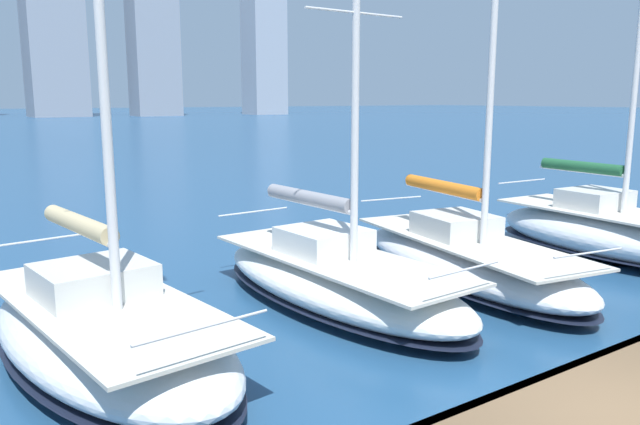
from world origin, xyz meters
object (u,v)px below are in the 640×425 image
object	(u,v)px
sailboat_forest	(604,230)
sailboat_grey	(335,277)
sailboat_tan	(106,329)
sailboat_orange	(466,256)

from	to	relation	value
sailboat_forest	sailboat_grey	distance (m)	8.97
sailboat_grey	sailboat_tan	distance (m)	5.17
sailboat_grey	sailboat_tan	size ratio (longest dim) A/B	0.93
sailboat_tan	sailboat_orange	bearing A→B (deg)	-179.50
sailboat_grey	sailboat_orange	bearing A→B (deg)	173.47
sailboat_forest	sailboat_orange	bearing A→B (deg)	-5.16
sailboat_forest	sailboat_orange	world-z (taller)	sailboat_orange
sailboat_forest	sailboat_orange	size ratio (longest dim) A/B	0.97
sailboat_orange	sailboat_tan	size ratio (longest dim) A/B	1.25
sailboat_grey	sailboat_tan	world-z (taller)	sailboat_tan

